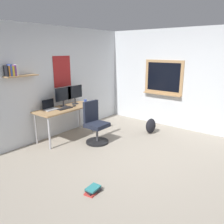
{
  "coord_description": "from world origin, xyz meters",
  "views": [
    {
      "loc": [
        -3.33,
        -1.99,
        2.05
      ],
      "look_at": [
        0.12,
        0.72,
        0.85
      ],
      "focal_mm": 36.29,
      "sensor_mm": 36.0,
      "label": 1
    }
  ],
  "objects_px": {
    "coffee_mug": "(85,101)",
    "backpack": "(151,126)",
    "book_stack_on_floor": "(93,190)",
    "keyboard": "(65,108)",
    "office_chair": "(95,125)",
    "laptop": "(50,107)",
    "monitor_primary": "(63,96)",
    "computer_mouse": "(74,106)",
    "desk": "(66,111)",
    "monitor_secondary": "(75,93)"
  },
  "relations": [
    {
      "from": "laptop",
      "to": "book_stack_on_floor",
      "type": "relative_size",
      "value": 1.19
    },
    {
      "from": "office_chair",
      "to": "keyboard",
      "type": "relative_size",
      "value": 2.57
    },
    {
      "from": "laptop",
      "to": "monitor_primary",
      "type": "relative_size",
      "value": 0.67
    },
    {
      "from": "monitor_secondary",
      "to": "keyboard",
      "type": "bearing_deg",
      "value": -160.16
    },
    {
      "from": "backpack",
      "to": "coffee_mug",
      "type": "bearing_deg",
      "value": 121.18
    },
    {
      "from": "coffee_mug",
      "to": "backpack",
      "type": "height_order",
      "value": "coffee_mug"
    },
    {
      "from": "keyboard",
      "to": "book_stack_on_floor",
      "type": "distance_m",
      "value": 2.38
    },
    {
      "from": "office_chair",
      "to": "keyboard",
      "type": "bearing_deg",
      "value": 112.87
    },
    {
      "from": "coffee_mug",
      "to": "book_stack_on_floor",
      "type": "distance_m",
      "value": 2.84
    },
    {
      "from": "desk",
      "to": "office_chair",
      "type": "height_order",
      "value": "office_chair"
    },
    {
      "from": "office_chair",
      "to": "book_stack_on_floor",
      "type": "distance_m",
      "value": 1.97
    },
    {
      "from": "keyboard",
      "to": "office_chair",
      "type": "bearing_deg",
      "value": -67.13
    },
    {
      "from": "monitor_primary",
      "to": "backpack",
      "type": "bearing_deg",
      "value": -46.71
    },
    {
      "from": "keyboard",
      "to": "backpack",
      "type": "relative_size",
      "value": 0.97
    },
    {
      "from": "desk",
      "to": "monitor_primary",
      "type": "xyz_separation_m",
      "value": [
        0.04,
        0.1,
        0.35
      ]
    },
    {
      "from": "monitor_secondary",
      "to": "laptop",
      "type": "bearing_deg",
      "value": 176.26
    },
    {
      "from": "monitor_primary",
      "to": "computer_mouse",
      "type": "distance_m",
      "value": 0.35
    },
    {
      "from": "book_stack_on_floor",
      "to": "office_chair",
      "type": "bearing_deg",
      "value": 41.05
    },
    {
      "from": "coffee_mug",
      "to": "computer_mouse",
      "type": "bearing_deg",
      "value": -173.38
    },
    {
      "from": "office_chair",
      "to": "monitor_secondary",
      "type": "bearing_deg",
      "value": 76.81
    },
    {
      "from": "office_chair",
      "to": "backpack",
      "type": "distance_m",
      "value": 1.5
    },
    {
      "from": "desk",
      "to": "laptop",
      "type": "bearing_deg",
      "value": 156.32
    },
    {
      "from": "monitor_secondary",
      "to": "coffee_mug",
      "type": "relative_size",
      "value": 5.04
    },
    {
      "from": "office_chair",
      "to": "computer_mouse",
      "type": "bearing_deg",
      "value": 90.18
    },
    {
      "from": "laptop",
      "to": "keyboard",
      "type": "xyz_separation_m",
      "value": [
        0.26,
        -0.22,
        -0.04
      ]
    },
    {
      "from": "computer_mouse",
      "to": "coffee_mug",
      "type": "relative_size",
      "value": 1.13
    },
    {
      "from": "desk",
      "to": "office_chair",
      "type": "relative_size",
      "value": 1.55
    },
    {
      "from": "desk",
      "to": "coffee_mug",
      "type": "bearing_deg",
      "value": -2.31
    },
    {
      "from": "office_chair",
      "to": "laptop",
      "type": "bearing_deg",
      "value": 121.26
    },
    {
      "from": "office_chair",
      "to": "monitor_secondary",
      "type": "distance_m",
      "value": 1.06
    },
    {
      "from": "monitor_primary",
      "to": "keyboard",
      "type": "xyz_separation_m",
      "value": [
        -0.11,
        -0.17,
        -0.26
      ]
    },
    {
      "from": "computer_mouse",
      "to": "backpack",
      "type": "distance_m",
      "value": 1.99
    },
    {
      "from": "laptop",
      "to": "computer_mouse",
      "type": "bearing_deg",
      "value": -22.35
    },
    {
      "from": "laptop",
      "to": "coffee_mug",
      "type": "height_order",
      "value": "laptop"
    },
    {
      "from": "office_chair",
      "to": "keyboard",
      "type": "height_order",
      "value": "office_chair"
    },
    {
      "from": "computer_mouse",
      "to": "book_stack_on_floor",
      "type": "relative_size",
      "value": 0.4
    },
    {
      "from": "laptop",
      "to": "computer_mouse",
      "type": "relative_size",
      "value": 2.98
    },
    {
      "from": "office_chair",
      "to": "laptop",
      "type": "distance_m",
      "value": 1.11
    },
    {
      "from": "computer_mouse",
      "to": "coffee_mug",
      "type": "xyz_separation_m",
      "value": [
        0.43,
        0.05,
        0.03
      ]
    },
    {
      "from": "monitor_primary",
      "to": "coffee_mug",
      "type": "height_order",
      "value": "monitor_primary"
    },
    {
      "from": "monitor_primary",
      "to": "monitor_secondary",
      "type": "bearing_deg",
      "value": 0.0
    },
    {
      "from": "monitor_primary",
      "to": "computer_mouse",
      "type": "bearing_deg",
      "value": -45.6
    },
    {
      "from": "computer_mouse",
      "to": "backpack",
      "type": "relative_size",
      "value": 0.27
    },
    {
      "from": "monitor_primary",
      "to": "backpack",
      "type": "distance_m",
      "value": 2.3
    },
    {
      "from": "keyboard",
      "to": "desk",
      "type": "bearing_deg",
      "value": 45.74
    },
    {
      "from": "monitor_secondary",
      "to": "backpack",
      "type": "height_order",
      "value": "monitor_secondary"
    },
    {
      "from": "coffee_mug",
      "to": "desk",
      "type": "bearing_deg",
      "value": 177.69
    },
    {
      "from": "laptop",
      "to": "backpack",
      "type": "distance_m",
      "value": 2.52
    },
    {
      "from": "desk",
      "to": "computer_mouse",
      "type": "distance_m",
      "value": 0.24
    },
    {
      "from": "office_chair",
      "to": "laptop",
      "type": "xyz_separation_m",
      "value": [
        -0.54,
        0.89,
        0.39
      ]
    }
  ]
}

